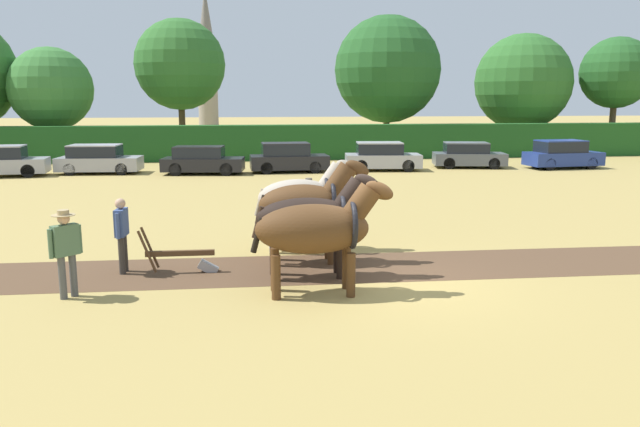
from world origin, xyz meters
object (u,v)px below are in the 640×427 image
at_px(tree_center_left, 180,65).
at_px(draft_horse_lead_right, 312,217).
at_px(parked_car_end_right, 562,155).
at_px(draft_horse_lead_left, 318,228).
at_px(draft_horse_trail_right, 302,198).
at_px(plow, 186,258).
at_px(tree_center_right, 523,82).
at_px(farmer_beside_team, 309,202).
at_px(church_spire, 207,56).
at_px(parked_car_right, 382,157).
at_px(parked_car_center, 202,161).
at_px(farmer_onlooker_left, 66,246).
at_px(parked_car_far_right, 468,155).
at_px(tree_left, 51,89).
at_px(draft_horse_trail_left, 307,204).
at_px(parked_car_center_right, 288,158).
at_px(tree_center, 387,70).
at_px(parked_car_center_left, 98,160).
at_px(parked_car_left, 1,162).
at_px(tree_right, 616,73).
at_px(farmer_at_plow, 122,230).

xyz_separation_m(tree_center_left, draft_horse_lead_right, (5.11, -31.13, -4.78)).
bearing_deg(parked_car_end_right, draft_horse_lead_left, -133.42).
relative_size(draft_horse_trail_right, parked_car_end_right, 0.64).
height_order(plow, parked_car_end_right, parked_car_end_right).
bearing_deg(tree_center_right, farmer_beside_team, -125.82).
height_order(church_spire, parked_car_right, church_spire).
bearing_deg(parked_car_center, farmer_onlooker_left, -87.27).
bearing_deg(parked_car_far_right, tree_left, 170.57).
bearing_deg(draft_horse_lead_left, tree_left, 114.64).
bearing_deg(draft_horse_trail_left, parked_car_center_right, 87.94).
xyz_separation_m(tree_center, draft_horse_lead_left, (-9.30, -32.08, -4.52)).
bearing_deg(tree_center_right, farmer_onlooker_left, -127.68).
xyz_separation_m(farmer_beside_team, parked_car_center_left, (-9.10, 16.04, -0.21)).
bearing_deg(draft_horse_trail_left, tree_center_left, 101.32).
bearing_deg(draft_horse_trail_left, parked_car_left, 127.01).
bearing_deg(draft_horse_trail_right, draft_horse_lead_right, -89.90).
relative_size(parked_car_far_right, parked_car_end_right, 0.98).
relative_size(farmer_onlooker_left, parked_car_far_right, 0.42).
bearing_deg(farmer_beside_team, tree_right, 22.81).
distance_m(tree_center, parked_car_far_right, 11.78).
distance_m(tree_center_right, plow, 37.31).
bearing_deg(parked_car_center_right, draft_horse_lead_left, -94.88).
height_order(parked_car_center_left, parked_car_center_right, parked_car_center_right).
height_order(farmer_at_plow, parked_car_right, farmer_at_plow).
height_order(draft_horse_trail_right, parked_car_far_right, draft_horse_trail_right).
bearing_deg(farmer_onlooker_left, draft_horse_trail_left, 71.03).
height_order(tree_center_left, farmer_onlooker_left, tree_center_left).
bearing_deg(draft_horse_trail_right, parked_car_center_right, 87.77).
bearing_deg(church_spire, parked_car_center, -88.38).
relative_size(farmer_beside_team, parked_car_center, 0.37).
bearing_deg(tree_center_left, parked_car_center, -81.02).
relative_size(plow, farmer_at_plow, 1.03).
bearing_deg(plow, parked_car_end_right, 45.74).
distance_m(farmer_at_plow, parked_car_center_left, 20.12).
bearing_deg(draft_horse_trail_right, parked_car_left, 128.94).
distance_m(tree_center, farmer_onlooker_left, 35.04).
height_order(tree_center_right, parked_car_center_right, tree_center_right).
xyz_separation_m(church_spire, parked_car_center, (1.28, -45.28, -8.16)).
xyz_separation_m(tree_right, farmer_beside_team, (-25.05, -24.51, -4.70)).
height_order(tree_left, parked_car_far_right, tree_left).
xyz_separation_m(tree_center_right, church_spire, (-23.80, 34.30, 3.86)).
bearing_deg(parked_car_far_right, church_spire, 120.67).
bearing_deg(parked_car_center_right, draft_horse_trail_right, -95.26).
height_order(tree_left, parked_car_end_right, tree_left).
distance_m(tree_center_right, tree_right, 6.48).
bearing_deg(tree_center, parked_car_right, -105.00).
height_order(tree_left, parked_car_center_right, tree_left).
bearing_deg(tree_left, parked_car_center_left, -63.46).
xyz_separation_m(parked_car_center_left, parked_car_center, (5.36, -1.00, -0.02)).
bearing_deg(tree_left, draft_horse_lead_left, -66.92).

